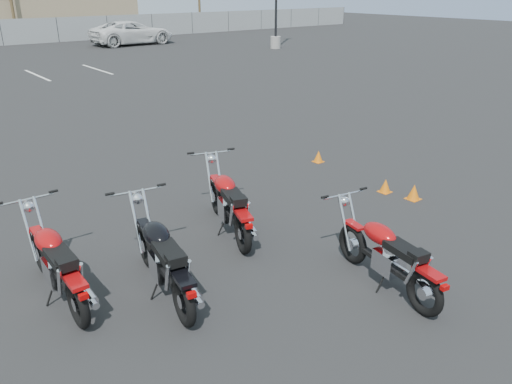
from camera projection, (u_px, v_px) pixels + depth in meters
ground at (269, 241)px, 8.48m from camera, size 120.00×120.00×0.00m
motorcycle_front_red at (57, 264)px, 6.76m from camera, size 0.91×2.35×1.15m
motorcycle_second_black at (163, 258)px, 6.87m from camera, size 0.97×2.39×1.18m
motorcycle_third_red at (229, 204)px, 8.62m from camera, size 1.25×2.34×1.16m
motorcycle_rear_red at (388, 256)px, 7.03m from camera, size 0.91×2.21×1.08m
training_cone_near at (318, 156)px, 12.23m from camera, size 0.24×0.24×0.28m
training_cone_far at (414, 192)px, 10.08m from camera, size 0.26×0.26×0.31m
training_cone_extra at (385, 186)px, 10.43m from camera, size 0.24×0.24×0.29m
light_pole_east at (276, 10)px, 33.54m from camera, size 0.80×0.70×9.85m
tan_building_east at (46, 11)px, 45.40m from camera, size 14.40×9.40×3.70m
white_van at (132, 26)px, 36.30m from camera, size 3.03×7.06×2.65m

